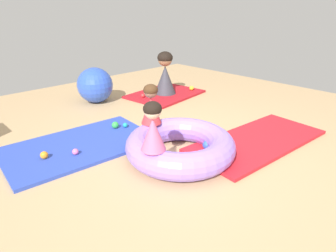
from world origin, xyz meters
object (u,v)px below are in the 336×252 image
Objects in this scene: play_ball_teal at (125,125)px; play_ball_blue_second at (140,138)px; inflatable_cushion at (180,146)px; child_in_pink at (153,127)px; play_ball_yellow at (192,88)px; play_ball_green at (115,125)px; play_ball_red at (143,96)px; play_ball_blue at (207,145)px; child_in_red at (151,104)px; exercise_ball_large at (95,85)px; play_ball_orange at (44,155)px; adult_seated at (165,73)px; play_ball_pink at (75,152)px.

play_ball_blue_second is (-0.14, -0.50, 0.02)m from play_ball_teal.
child_in_pink is at bearing -170.75° from inflatable_cushion.
play_ball_green is at bearing -165.50° from play_ball_yellow.
play_ball_red is 0.80× the size of play_ball_yellow.
play_ball_blue is at bearing -109.85° from play_ball_red.
child_in_red is 0.75m from play_ball_teal.
inflatable_cushion is 1.07m from play_ball_teal.
play_ball_blue is 0.18× the size of exercise_ball_large.
exercise_ball_large is (0.08, 2.61, 0.22)m from play_ball_blue.
exercise_ball_large reaches higher than play_ball_orange.
child_in_red is 4.38× the size of play_ball_blue.
play_ball_green is (-0.42, 1.28, -0.01)m from play_ball_blue.
play_ball_teal is (-2.10, -0.64, -0.01)m from play_ball_yellow.
play_ball_green is at bearing -152.65° from child_in_pink.
exercise_ball_large reaches higher than inflatable_cushion.
play_ball_blue is 2.58m from play_ball_yellow.
child_in_pink is 5.81× the size of play_ball_orange.
adult_seated is at bearing 178.23° from child_in_pink.
adult_seated is at bearing 157.96° from play_ball_yellow.
play_ball_orange is 2.17m from exercise_ball_large.
play_ball_blue is 1.35m from play_ball_green.
child_in_red is 6.73× the size of play_ball_red.
exercise_ball_large is at bearing 52.71° from play_ball_pink.
play_ball_blue is 1.23× the size of play_ball_yellow.
play_ball_blue reaches higher than play_ball_green.
play_ball_blue_second is at bearing -152.96° from play_ball_yellow.
play_ball_yellow is (1.79, 1.85, -0.01)m from play_ball_blue.
play_ball_blue_second is at bearing -108.66° from child_in_red.
play_ball_orange is 1.21× the size of play_ball_pink.
play_ball_teal is at bearing 104.10° from play_ball_blue.
child_in_pink is 0.90m from play_ball_blue.
play_ball_red is at bearing -172.89° from child_in_pink.
play_ball_red is (1.55, 2.08, -0.46)m from child_in_pink.
play_ball_red is 2.48m from play_ball_orange.
play_ball_green is at bearing 9.43° from play_ball_orange.
exercise_ball_large is at bearing 106.56° from adult_seated.
adult_seated is 11.15× the size of play_ball_red.
adult_seated is 1.31m from exercise_ball_large.
play_ball_yellow is at bearing 17.08° from play_ball_teal.
exercise_ball_large is (-0.70, 0.47, 0.24)m from play_ball_red.
play_ball_yellow is at bearing 27.04° from play_ball_blue_second.
play_ball_blue_second is (-2.24, -1.14, 0.00)m from play_ball_yellow.
child_in_pink is 7.34× the size of play_ball_teal.
adult_seated reaches higher than exercise_ball_large.
adult_seated reaches higher than play_ball_blue.
inflatable_cushion reaches higher than play_ball_blue_second.
exercise_ball_large is (0.39, 2.47, 0.16)m from inflatable_cushion.
play_ball_orange is 0.33m from play_ball_pink.
play_ball_teal is at bearing -139.05° from play_ball_red.
play_ball_red is at bearing 122.17° from adult_seated.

